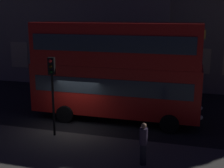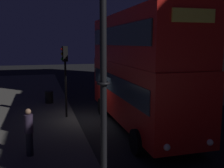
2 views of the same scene
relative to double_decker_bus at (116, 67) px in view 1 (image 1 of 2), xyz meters
name	(u,v)px [view 1 (image 1 of 2)]	position (x,y,z in m)	size (l,w,h in m)	color
ground_plane	(73,129)	(-1.84, -2.16, -3.17)	(80.00, 80.00, 0.00)	black
double_decker_bus	(116,67)	(0.00, 0.00, 0.00)	(9.90, 2.92, 5.73)	red
traffic_light_near_kerb	(52,80)	(-2.31, -3.48, -0.15)	(0.36, 0.38, 4.03)	black
pedestrian	(143,143)	(2.60, -5.32, -2.11)	(0.33, 0.33, 1.81)	black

